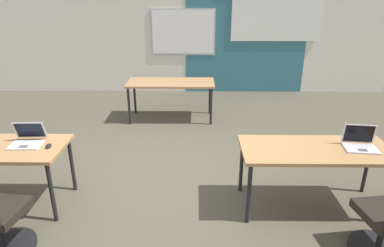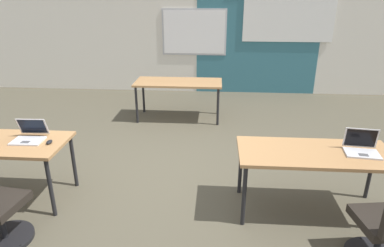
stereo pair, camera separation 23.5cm
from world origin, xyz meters
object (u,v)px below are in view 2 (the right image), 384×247
at_px(desk_far_center, 179,85).
at_px(mouse_near_left_inner, 49,142).
at_px(desk_near_right, 315,157).
at_px(laptop_near_left_inner, 30,136).
at_px(laptop_near_right_end, 362,148).

relative_size(desk_far_center, mouse_near_left_inner, 15.39).
bearing_deg(mouse_near_left_inner, desk_near_right, 0.17).
relative_size(desk_far_center, laptop_near_left_inner, 4.68).
xyz_separation_m(desk_near_right, mouse_near_left_inner, (-2.85, -0.01, 0.08)).
bearing_deg(laptop_near_right_end, desk_far_center, 135.33).
height_order(desk_near_right, mouse_near_left_inner, mouse_near_left_inner).
distance_m(desk_near_right, laptop_near_right_end, 0.47).
distance_m(desk_near_right, mouse_near_left_inner, 2.85).
bearing_deg(desk_near_right, desk_far_center, 122.01).
height_order(laptop_near_left_inner, mouse_near_left_inner, laptop_near_left_inner).
bearing_deg(desk_near_right, mouse_near_left_inner, -179.83).
relative_size(desk_far_center, laptop_near_right_end, 4.45).
bearing_deg(mouse_near_left_inner, desk_far_center, 68.58).
bearing_deg(desk_far_center, laptop_near_right_end, -51.59).
xyz_separation_m(desk_near_right, desk_far_center, (-1.75, 2.80, 0.00)).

